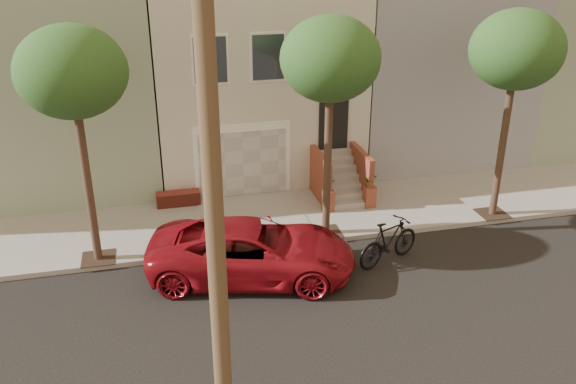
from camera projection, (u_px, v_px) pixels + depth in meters
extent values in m
plane|color=black|center=(332.00, 317.00, 14.47)|extent=(90.00, 90.00, 0.00)
cube|color=gray|center=(282.00, 217.00, 19.19)|extent=(40.00, 3.70, 0.15)
cube|color=beige|center=(247.00, 66.00, 22.95)|extent=(7.00, 8.00, 7.00)
cube|color=gray|center=(57.00, 75.00, 21.49)|extent=(6.50, 8.00, 7.00)
cube|color=gray|center=(414.00, 57.00, 24.40)|extent=(6.50, 8.00, 7.00)
cube|color=gray|center=(556.00, 50.00, 25.79)|extent=(6.50, 8.00, 7.00)
cube|color=white|center=(243.00, 160.00, 20.13)|extent=(3.20, 0.12, 2.50)
cube|color=beige|center=(243.00, 163.00, 20.11)|extent=(2.90, 0.06, 2.20)
cube|color=gray|center=(254.00, 218.00, 18.97)|extent=(3.20, 3.70, 0.02)
cube|color=maroon|center=(178.00, 198.00, 19.79)|extent=(1.40, 0.45, 0.44)
cube|color=black|center=(334.00, 120.00, 20.28)|extent=(1.00, 0.06, 2.00)
cube|color=#3F4751|center=(210.00, 60.00, 18.54)|extent=(1.00, 0.06, 1.40)
cube|color=white|center=(210.00, 60.00, 18.55)|extent=(1.15, 0.05, 1.55)
cube|color=#3F4751|center=(268.00, 57.00, 18.92)|extent=(1.00, 0.06, 1.40)
cube|color=white|center=(268.00, 57.00, 18.94)|extent=(1.15, 0.05, 1.55)
cube|color=#3F4751|center=(324.00, 55.00, 19.31)|extent=(1.00, 0.06, 1.40)
cube|color=white|center=(323.00, 54.00, 19.32)|extent=(1.15, 0.05, 1.55)
cube|color=gray|center=(348.00, 205.00, 19.62)|extent=(1.20, 0.28, 0.20)
cube|color=gray|center=(346.00, 196.00, 19.79)|extent=(1.20, 0.28, 0.20)
cube|color=gray|center=(343.00, 187.00, 19.96)|extent=(1.20, 0.28, 0.20)
cube|color=gray|center=(341.00, 178.00, 20.12)|extent=(1.20, 0.28, 0.20)
cube|color=gray|center=(338.00, 169.00, 20.29)|extent=(1.20, 0.28, 0.20)
cube|color=gray|center=(336.00, 161.00, 20.46)|extent=(1.20, 0.28, 0.20)
cube|color=gray|center=(334.00, 152.00, 20.63)|extent=(1.20, 0.28, 0.20)
cube|color=brown|center=(320.00, 177.00, 19.93)|extent=(0.18, 1.96, 1.60)
cube|color=brown|center=(361.00, 173.00, 20.23)|extent=(0.18, 1.96, 1.60)
cube|color=brown|center=(328.00, 201.00, 19.33)|extent=(0.35, 0.35, 0.70)
imported|color=#1C4518|center=(328.00, 184.00, 19.10)|extent=(0.40, 0.35, 0.45)
cube|color=brown|center=(369.00, 196.00, 19.63)|extent=(0.35, 0.35, 0.70)
imported|color=#1C4518|center=(370.00, 180.00, 19.40)|extent=(0.41, 0.35, 0.45)
cube|color=#2D2116|center=(99.00, 258.00, 16.70)|extent=(0.90, 0.90, 0.02)
cylinder|color=#362218|center=(88.00, 188.00, 15.85)|extent=(0.22, 0.22, 4.20)
ellipsoid|color=#1C4518|center=(72.00, 72.00, 14.61)|extent=(2.70, 2.57, 2.29)
cube|color=#2D2116|center=(326.00, 232.00, 18.09)|extent=(0.90, 0.90, 0.02)
cylinder|color=#362218|center=(327.00, 167.00, 17.24)|extent=(0.22, 0.22, 4.20)
ellipsoid|color=#1C4518|center=(331.00, 59.00, 16.00)|extent=(2.70, 2.57, 2.29)
cube|color=#2D2116|center=(492.00, 213.00, 19.26)|extent=(0.90, 0.90, 0.02)
cylinder|color=#362218|center=(502.00, 151.00, 18.41)|extent=(0.22, 0.22, 4.20)
ellipsoid|color=#1C4518|center=(517.00, 50.00, 17.18)|extent=(2.70, 2.57, 2.29)
cylinder|color=#4D3823|center=(213.00, 188.00, 8.96)|extent=(0.30, 0.30, 10.00)
imported|color=maroon|center=(252.00, 251.00, 15.88)|extent=(5.82, 3.71, 1.49)
imported|color=black|center=(389.00, 241.00, 16.55)|extent=(2.20, 1.40, 1.28)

